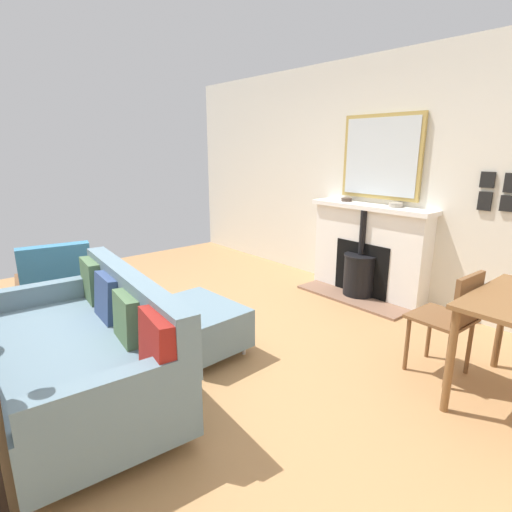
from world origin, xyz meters
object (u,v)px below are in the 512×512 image
Objects in this scene: fireplace at (367,255)px; dining_chair_near_fireplace at (452,315)px; mantel_bowl_far at (396,205)px; ottoman at (199,323)px; mantel_bowl_near at (347,199)px; armchair_accent at (56,280)px; sofa at (88,350)px.

dining_chair_near_fireplace is at bearing 54.38° from fireplace.
mantel_bowl_far reaches higher than fireplace.
mantel_bowl_near is at bearing -173.69° from ottoman.
armchair_accent is 1.01× the size of dining_chair_near_fireplace.
sofa reaches higher than armchair_accent.
armchair_accent is (-0.19, -1.41, 0.10)m from sofa.
sofa reaches higher than ottoman.
mantel_bowl_far is 0.18× the size of dining_chair_near_fireplace.
fireplace is 10.11× the size of mantel_bowl_far.
fireplace reaches higher than ottoman.
mantel_bowl_near is 3.28m from sofa.
mantel_bowl_far is at bearing 170.06° from ottoman.
fireplace is 1.77m from dining_chair_near_fireplace.
mantel_bowl_near is at bearing -120.81° from dining_chair_near_fireplace.
ottoman is at bearing -175.73° from sofa.
sofa is at bearing -5.84° from mantel_bowl_far.
dining_chair_near_fireplace is (-2.11, 1.48, 0.14)m from sofa.
sofa is at bearing 82.36° from armchair_accent.
fireplace is 2.23m from ottoman.
mantel_bowl_near reaches higher than fireplace.
mantel_bowl_near is 0.87× the size of mantel_bowl_far.
mantel_bowl_far is at bearing 174.16° from sofa.
fireplace reaches higher than armchair_accent.
fireplace is at bearing 177.20° from ottoman.
mantel_bowl_far is at bearing -132.93° from dining_chair_near_fireplace.
mantel_bowl_far is 3.28m from sofa.
mantel_bowl_near is at bearing 159.92° from armchair_accent.
mantel_bowl_near reaches higher than sofa.
mantel_bowl_far is 0.08× the size of sofa.
fireplace is 0.77× the size of sofa.
mantel_bowl_far reaches higher than dining_chair_near_fireplace.
armchair_accent is at bearing -56.37° from dining_chair_near_fireplace.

